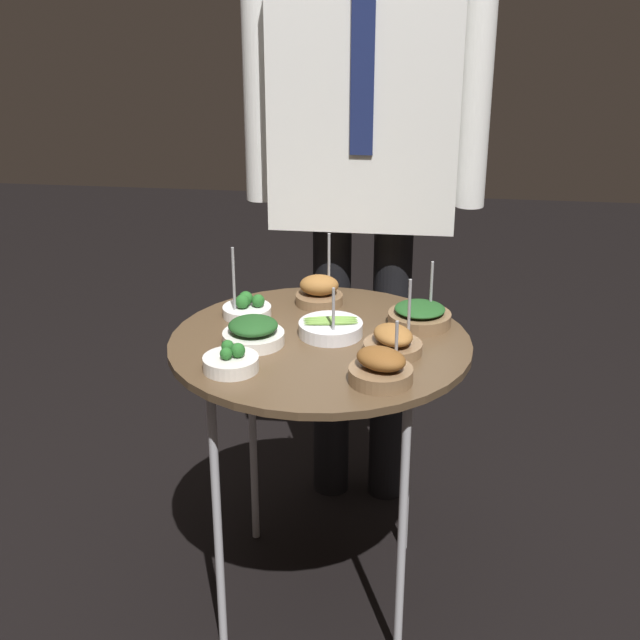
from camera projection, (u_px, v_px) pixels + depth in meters
ground_plane at (320, 591)px, 2.30m from camera, size 8.00×8.00×0.00m
serving_cart at (320, 360)px, 2.05m from camera, size 0.69×0.69×0.71m
bowl_roast_center at (393, 342)px, 1.96m from camera, size 0.13×0.13×0.17m
bowl_asparagus_far_rim at (331, 328)px, 2.05m from camera, size 0.15×0.15×0.13m
bowl_spinach_back_left at (253, 333)px, 2.00m from camera, size 0.14×0.14×0.06m
bowl_broccoli_mid_right at (231, 361)px, 1.88m from camera, size 0.12×0.12×0.06m
bowl_roast_near_rim at (319, 292)px, 2.22m from camera, size 0.12×0.12×0.18m
bowl_broccoli_front_right at (247, 308)px, 2.16m from camera, size 0.12×0.12×0.18m
bowl_roast_back_right at (381, 368)px, 1.82m from camera, size 0.14×0.13×0.13m
bowl_spinach_front_left at (420, 316)px, 2.10m from camera, size 0.15×0.15×0.15m
waiter_figure at (365, 132)px, 2.32m from camera, size 0.64×0.24×1.73m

